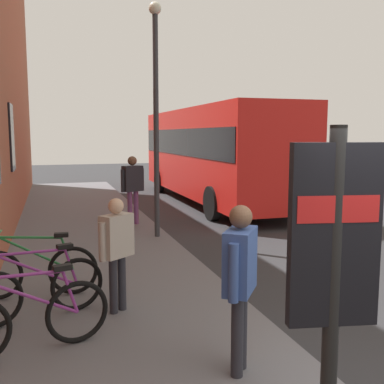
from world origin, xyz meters
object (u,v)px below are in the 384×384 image
(pedestrian_by_facade, at_px, (240,272))
(pedestrian_near_bus, at_px, (133,183))
(bicycle_beside_lamp, at_px, (30,319))
(bicycle_mid_rack, at_px, (36,271))
(transit_info_sign, at_px, (333,260))
(city_bus, at_px, (212,150))
(bicycle_by_door, at_px, (38,290))
(street_lamp, at_px, (156,101))
(pedestrian_crossing_street, at_px, (117,243))

(pedestrian_by_facade, bearing_deg, pedestrian_near_bus, -2.17)
(bicycle_beside_lamp, relative_size, bicycle_mid_rack, 0.98)
(bicycle_mid_rack, bearing_deg, transit_info_sign, -157.33)
(bicycle_mid_rack, xyz_separation_m, city_bus, (8.72, -5.85, 1.41))
(pedestrian_near_bus, bearing_deg, bicycle_by_door, 158.87)
(bicycle_beside_lamp, xyz_separation_m, pedestrian_near_bus, (6.70, -2.28, 0.70))
(pedestrian_by_facade, relative_size, street_lamp, 0.32)
(transit_info_sign, relative_size, pedestrian_crossing_street, 1.57)
(bicycle_mid_rack, relative_size, pedestrian_by_facade, 1.05)
(bicycle_beside_lamp, height_order, pedestrian_near_bus, pedestrian_near_bus)
(bicycle_by_door, xyz_separation_m, bicycle_mid_rack, (0.85, 0.04, 0.00))
(pedestrian_by_facade, height_order, street_lamp, street_lamp)
(pedestrian_crossing_street, bearing_deg, pedestrian_near_bus, -11.87)
(pedestrian_by_facade, height_order, pedestrian_crossing_street, pedestrian_by_facade)
(street_lamp, bearing_deg, bicycle_by_door, 148.97)
(transit_info_sign, bearing_deg, bicycle_by_door, 26.74)
(street_lamp, bearing_deg, pedestrian_near_bus, 10.16)
(bicycle_mid_rack, bearing_deg, bicycle_beside_lamp, 179.56)
(bicycle_beside_lamp, height_order, transit_info_sign, transit_info_sign)
(pedestrian_crossing_street, bearing_deg, transit_info_sign, -167.18)
(bicycle_by_door, bearing_deg, city_bus, -31.27)
(pedestrian_crossing_street, bearing_deg, bicycle_by_door, 87.47)
(bicycle_beside_lamp, relative_size, pedestrian_near_bus, 0.97)
(bicycle_by_door, distance_m, pedestrian_crossing_street, 1.14)
(bicycle_by_door, bearing_deg, street_lamp, -31.03)
(pedestrian_by_facade, bearing_deg, bicycle_mid_rack, 35.18)
(city_bus, relative_size, pedestrian_by_facade, 6.25)
(pedestrian_by_facade, bearing_deg, bicycle_by_door, 44.66)
(bicycle_beside_lamp, distance_m, street_lamp, 6.33)
(city_bus, xyz_separation_m, street_lamp, (-5.40, 3.30, 1.29))
(transit_info_sign, distance_m, pedestrian_near_bus, 9.38)
(bicycle_mid_rack, bearing_deg, street_lamp, -37.53)
(bicycle_mid_rack, height_order, pedestrian_by_facade, pedestrian_by_facade)
(transit_info_sign, height_order, pedestrian_near_bus, transit_info_sign)
(bicycle_mid_rack, distance_m, pedestrian_near_bus, 5.45)
(city_bus, bearing_deg, bicycle_beside_lamp, 150.85)
(city_bus, relative_size, pedestrian_near_bus, 5.86)
(bicycle_by_door, bearing_deg, bicycle_beside_lamp, 176.55)
(transit_info_sign, height_order, street_lamp, street_lamp)
(pedestrian_near_bus, bearing_deg, pedestrian_by_facade, 177.83)
(bicycle_beside_lamp, bearing_deg, city_bus, -29.15)
(bicycle_mid_rack, distance_m, pedestrian_by_facade, 3.49)
(street_lamp, bearing_deg, transit_info_sign, 174.91)
(pedestrian_by_facade, bearing_deg, bicycle_beside_lamp, 63.21)
(bicycle_beside_lamp, distance_m, bicycle_mid_rack, 1.80)
(bicycle_by_door, xyz_separation_m, pedestrian_by_facade, (-1.95, -1.93, 0.64))
(pedestrian_crossing_street, bearing_deg, bicycle_beside_lamp, 130.45)
(street_lamp, bearing_deg, city_bus, -31.45)
(bicycle_beside_lamp, xyz_separation_m, bicycle_mid_rack, (1.80, -0.01, 0.00))
(city_bus, bearing_deg, street_lamp, 148.55)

